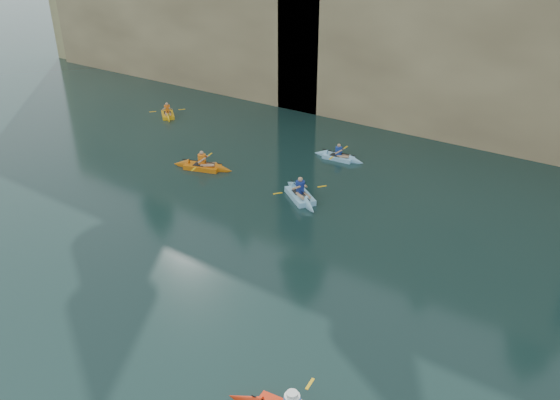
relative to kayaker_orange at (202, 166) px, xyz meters
The scene contains 10 objects.
ground 12.90m from the kayaker_orange, 56.81° to the right, with size 160.00×160.00×0.00m, color black.
cliff 21.28m from the kayaker_orange, 69.81° to the left, with size 70.00×16.00×12.00m, color tan.
cliff_slab_west 18.25m from the kayaker_orange, 137.63° to the left, with size 26.00×2.40×10.56m, color tan.
cliff_slab_center 15.88m from the kayaker_orange, 52.48° to the left, with size 24.00×2.40×11.40m, color tan.
sea_cave_west 15.73m from the kayaker_orange, 134.44° to the left, with size 4.50×1.00×4.00m, color black.
sea_cave_center 11.66m from the kayaker_orange, 74.65° to the left, with size 3.50×1.00×3.20m, color black.
kayaker_orange is the anchor object (origin of this frame).
kayaker_ltblue_near 5.76m from the kayaker_orange, ahead, with size 3.11×2.51×1.29m.
kayaker_yellow 8.93m from the kayaker_orange, 146.68° to the left, with size 2.55×2.29×1.13m.
kayaker_ltblue_mid 7.01m from the kayaker_orange, 45.69° to the left, with size 2.84×2.13×1.06m.
Camera 1 is at (10.50, -7.33, 10.93)m, focal length 35.00 mm.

